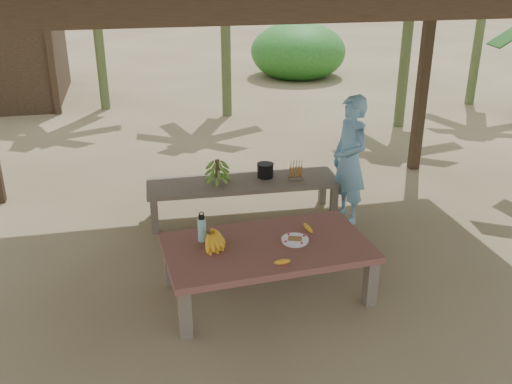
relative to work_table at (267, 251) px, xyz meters
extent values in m
plane|color=brown|center=(0.02, 0.43, -0.43)|extent=(80.00, 80.00, 0.00)
cube|color=black|center=(2.82, 2.73, 0.92)|extent=(0.13, 0.13, 2.70)
cube|color=brown|center=(-0.79, -0.48, -0.21)|extent=(0.11, 0.11, 0.44)
cube|color=brown|center=(0.85, -0.36, -0.21)|extent=(0.11, 0.11, 0.44)
cube|color=brown|center=(-0.85, 0.36, -0.21)|extent=(0.11, 0.11, 0.44)
cube|color=brown|center=(0.79, 0.48, -0.21)|extent=(0.11, 0.11, 0.44)
cube|color=maroon|center=(0.00, 0.00, 0.04)|extent=(1.87, 1.13, 0.06)
cube|color=brown|center=(-0.93, 1.46, -0.23)|extent=(0.08, 0.08, 0.40)
cube|color=brown|center=(1.13, 1.39, -0.23)|extent=(0.08, 0.08, 0.40)
cube|color=brown|center=(-0.92, 1.92, -0.23)|extent=(0.08, 0.08, 0.40)
cube|color=brown|center=(1.14, 1.85, -0.23)|extent=(0.08, 0.08, 0.40)
cube|color=brown|center=(0.11, 1.66, -0.01)|extent=(2.22, 0.67, 0.05)
cylinder|color=white|center=(0.25, 0.00, 0.07)|extent=(0.22, 0.22, 0.01)
cylinder|color=white|center=(0.25, 0.00, 0.09)|extent=(0.24, 0.24, 0.02)
cube|color=brown|center=(0.25, 0.00, 0.09)|extent=(0.14, 0.12, 0.02)
ellipsoid|color=yellow|center=(0.04, -0.36, 0.09)|extent=(0.16, 0.09, 0.04)
ellipsoid|color=yellow|center=(0.44, 0.20, 0.09)|extent=(0.09, 0.17, 0.04)
cylinder|color=#39B4A8|center=(-0.55, 0.20, 0.17)|extent=(0.08, 0.08, 0.22)
cylinder|color=black|center=(-0.55, 0.20, 0.30)|extent=(0.05, 0.05, 0.03)
torus|color=black|center=(-0.55, 0.20, 0.33)|extent=(0.05, 0.01, 0.05)
cylinder|color=black|center=(0.38, 1.72, 0.09)|extent=(0.19, 0.19, 0.16)
imported|color=#70ACD5|center=(1.26, 1.31, 0.30)|extent=(0.45, 0.59, 1.47)
cylinder|color=#596638|center=(3.55, 4.77, 0.99)|extent=(0.18, 0.18, 2.86)
cylinder|color=#596638|center=(0.67, 6.13, 1.03)|extent=(0.18, 0.18, 2.92)
cylinder|color=#596638|center=(-1.60, 7.13, 1.31)|extent=(0.18, 0.18, 3.49)
cylinder|color=#596638|center=(5.67, 5.94, 1.27)|extent=(0.18, 0.18, 3.41)
camera|label=1|loc=(-1.05, -4.33, 2.46)|focal=40.00mm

